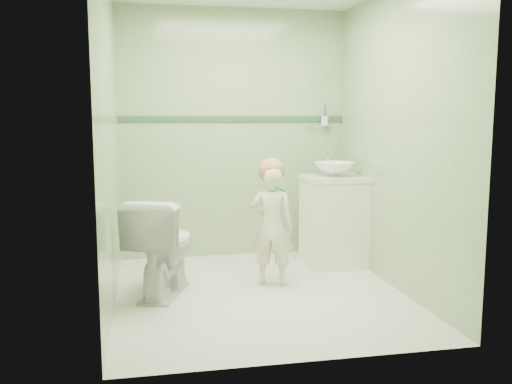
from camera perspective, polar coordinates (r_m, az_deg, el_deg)
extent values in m
plane|color=white|center=(4.40, 0.39, -10.37)|extent=(2.50, 2.50, 0.00)
cube|color=#83B07D|center=(5.41, -2.28, 5.97)|extent=(2.20, 0.04, 2.40)
cube|color=#83B07D|center=(2.97, 5.28, 4.41)|extent=(2.20, 0.04, 2.40)
cube|color=#83B07D|center=(4.11, -14.87, 5.12)|extent=(0.04, 2.50, 2.40)
cube|color=#83B07D|center=(4.54, 14.20, 5.38)|extent=(0.04, 2.50, 2.40)
cube|color=#32553C|center=(5.40, -2.27, 7.56)|extent=(2.20, 0.02, 0.05)
cube|color=white|center=(5.18, 7.97, -3.11)|extent=(0.52, 0.50, 0.80)
cube|color=white|center=(5.11, 8.06, 1.41)|extent=(0.54, 0.52, 0.04)
imported|color=white|center=(5.11, 8.08, 2.34)|extent=(0.37, 0.37, 0.13)
cylinder|color=silver|center=(5.29, 7.38, 3.15)|extent=(0.03, 0.03, 0.18)
cylinder|color=silver|center=(5.24, 7.57, 3.98)|extent=(0.02, 0.12, 0.02)
cylinder|color=silver|center=(5.56, 6.45, 6.80)|extent=(0.26, 0.02, 0.02)
cylinder|color=silver|center=(5.56, 7.11, 7.30)|extent=(0.07, 0.07, 0.09)
cylinder|color=#3344BF|center=(5.54, 7.07, 8.03)|extent=(0.01, 0.01, 0.17)
cylinder|color=#CD4633|center=(5.56, 7.17, 8.03)|extent=(0.01, 0.01, 0.17)
imported|color=white|center=(4.35, -9.62, -5.47)|extent=(0.66, 0.85, 0.77)
imported|color=silver|center=(4.50, 1.65, -3.57)|extent=(0.42, 0.35, 0.97)
sphere|color=#B9854C|center=(4.46, 1.60, 2.18)|extent=(0.22, 0.22, 0.22)
cylinder|color=#0F8158|center=(4.31, 2.45, 0.30)|extent=(0.11, 0.11, 0.06)
cube|color=white|center=(4.36, 1.77, 0.93)|extent=(0.03, 0.03, 0.02)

